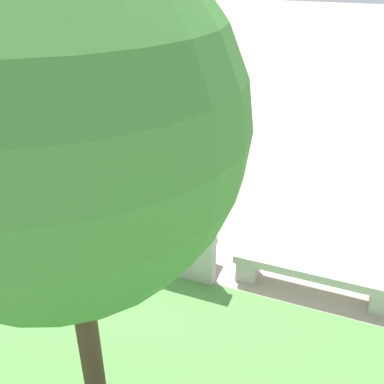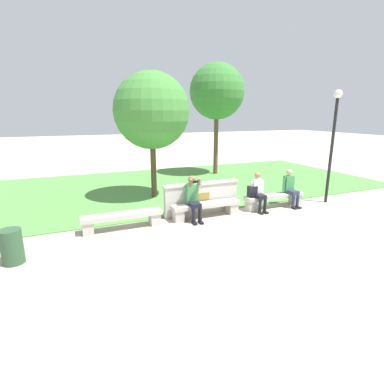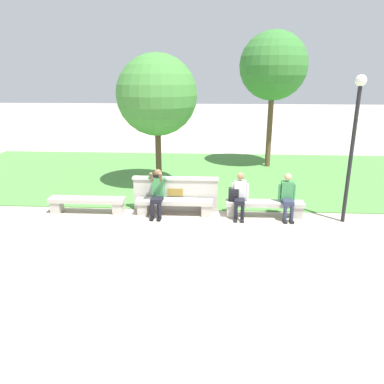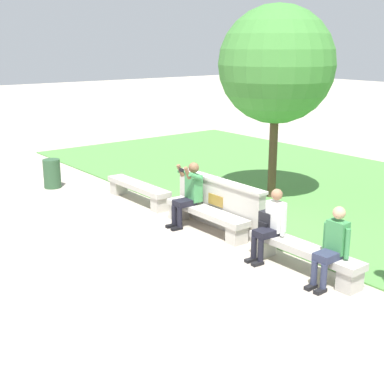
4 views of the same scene
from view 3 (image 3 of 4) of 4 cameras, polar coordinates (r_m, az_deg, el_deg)
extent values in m
plane|color=#B2A593|center=(10.76, -2.66, -3.43)|extent=(80.00, 80.00, 0.00)
cube|color=#518E42|center=(14.90, -0.88, 2.69)|extent=(19.25, 8.00, 0.03)
cube|color=#B7B2A8|center=(11.17, -15.73, -1.16)|extent=(2.18, 0.40, 0.12)
cube|color=#B7B2A8|center=(11.57, -19.90, -2.09)|extent=(0.28, 0.34, 0.33)
cube|color=#B7B2A8|center=(10.99, -11.15, -2.38)|extent=(0.28, 0.34, 0.33)
cube|color=#B7B2A8|center=(10.62, -2.69, -1.47)|extent=(2.18, 0.40, 0.12)
cube|color=#B7B2A8|center=(10.83, -7.46, -2.49)|extent=(0.28, 0.34, 0.33)
cube|color=#B7B2A8|center=(10.64, 2.21, -2.72)|extent=(0.28, 0.34, 0.33)
cube|color=#B7B2A8|center=(10.66, 11.00, -1.72)|extent=(2.18, 0.40, 0.12)
cube|color=#B7B2A8|center=(10.65, 6.07, -2.78)|extent=(0.28, 0.34, 0.33)
cube|color=#B7B2A8|center=(10.89, 15.68, -2.90)|extent=(0.28, 0.34, 0.33)
cube|color=#B7B2A8|center=(10.91, -2.51, -0.46)|extent=(2.43, 0.18, 0.95)
cube|color=beige|center=(10.77, -2.54, 2.09)|extent=(2.49, 0.24, 0.06)
cube|color=olive|center=(10.79, -2.57, -0.05)|extent=(0.44, 0.02, 0.22)
cube|color=black|center=(10.41, -6.12, -4.07)|extent=(0.11, 0.24, 0.06)
cylinder|color=black|center=(10.40, -6.07, -2.86)|extent=(0.11, 0.11, 0.42)
cube|color=black|center=(10.37, -5.04, -4.13)|extent=(0.11, 0.24, 0.06)
cylinder|color=black|center=(10.36, -4.99, -2.91)|extent=(0.11, 0.11, 0.42)
cube|color=black|center=(10.46, -5.37, -1.14)|extent=(0.32, 0.43, 0.12)
cube|color=#3D894C|center=(10.59, -5.16, 0.70)|extent=(0.35, 0.24, 0.56)
sphere|color=brown|center=(10.48, -5.22, 2.89)|extent=(0.22, 0.22, 0.22)
cylinder|color=#3D894C|center=(10.46, -6.33, 2.09)|extent=(0.11, 0.31, 0.21)
cylinder|color=brown|center=(10.29, -6.16, 2.30)|extent=(0.11, 0.19, 0.27)
cylinder|color=#3D894C|center=(10.38, -4.28, 2.03)|extent=(0.11, 0.31, 0.21)
cylinder|color=brown|center=(10.24, -4.80, 2.26)|extent=(0.09, 0.19, 0.27)
cube|color=black|center=(10.20, -5.56, 2.41)|extent=(0.15, 0.02, 0.08)
cube|color=black|center=(10.32, 6.64, -4.29)|extent=(0.12, 0.23, 0.06)
cylinder|color=black|center=(10.30, 6.69, -3.09)|extent=(0.10, 0.10, 0.42)
cube|color=black|center=(10.32, 7.64, -4.34)|extent=(0.12, 0.23, 0.06)
cylinder|color=black|center=(10.30, 7.69, -3.13)|extent=(0.10, 0.10, 0.42)
cube|color=black|center=(10.38, 7.27, -1.36)|extent=(0.31, 0.42, 0.12)
cube|color=silver|center=(10.51, 7.34, 0.37)|extent=(0.33, 0.22, 0.52)
sphere|color=#9E7051|center=(10.40, 7.42, 2.42)|extent=(0.20, 0.20, 0.20)
cylinder|color=silver|center=(10.51, 6.24, 0.12)|extent=(0.08, 0.08, 0.48)
cylinder|color=silver|center=(10.50, 8.42, 0.03)|extent=(0.08, 0.08, 0.48)
cube|color=black|center=(10.48, 13.96, -4.38)|extent=(0.10, 0.22, 0.06)
cylinder|color=#2D334C|center=(10.45, 13.98, -3.19)|extent=(0.10, 0.10, 0.42)
cube|color=black|center=(10.51, 14.92, -4.38)|extent=(0.10, 0.22, 0.06)
cylinder|color=#2D334C|center=(10.49, 14.94, -3.19)|extent=(0.10, 0.10, 0.42)
cube|color=#2D334C|center=(10.55, 14.38, -1.47)|extent=(0.29, 0.41, 0.12)
cube|color=#3D894C|center=(10.67, 14.25, 0.23)|extent=(0.32, 0.21, 0.52)
sphere|color=tan|center=(10.57, 14.41, 2.25)|extent=(0.20, 0.20, 0.20)
cylinder|color=#3D894C|center=(10.63, 13.20, -0.04)|extent=(0.08, 0.08, 0.48)
cylinder|color=#3D894C|center=(10.71, 15.30, -0.07)|extent=(0.08, 0.08, 0.48)
cube|color=black|center=(10.53, 6.35, -0.36)|extent=(0.28, 0.20, 0.36)
cube|color=black|center=(10.45, 6.37, -0.92)|extent=(0.20, 0.06, 0.16)
torus|color=black|center=(10.47, 6.39, 0.68)|extent=(0.10, 0.02, 0.10)
cylinder|color=#4C3826|center=(13.16, -5.14, 5.83)|extent=(0.20, 0.20, 2.36)
sphere|color=#428438|center=(12.90, -5.38, 14.51)|extent=(2.70, 2.70, 2.70)
cylinder|color=brown|center=(16.24, 11.73, 9.52)|extent=(0.22, 0.22, 3.33)
sphere|color=#387A33|center=(16.09, 12.30, 18.29)|extent=(2.72, 2.72, 2.72)
cylinder|color=black|center=(10.57, 23.04, 4.86)|extent=(0.10, 0.10, 3.56)
sphere|color=white|center=(10.36, 24.35, 15.24)|extent=(0.28, 0.28, 0.28)
camera|label=1|loc=(15.60, -11.63, 18.66)|focal=42.00mm
camera|label=2|loc=(5.41, -61.76, -0.43)|focal=28.00mm
camera|label=4|loc=(7.58, 66.80, 5.52)|focal=50.00mm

